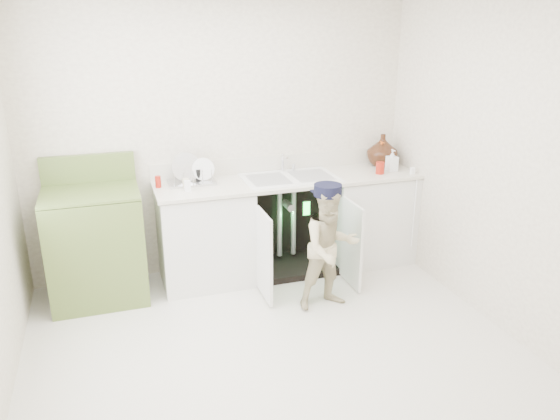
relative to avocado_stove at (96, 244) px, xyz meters
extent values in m
plane|color=beige|center=(1.18, -1.18, -0.49)|extent=(3.50, 3.50, 0.00)
cube|color=#EFE5CD|center=(1.18, 0.32, 0.76)|extent=(3.50, 2.50, 0.02)
cube|color=#EFE5CD|center=(1.18, -2.68, 0.76)|extent=(3.50, 2.50, 0.02)
cube|color=#EFE5CD|center=(2.93, -1.18, 0.76)|extent=(2.50, 3.00, 0.02)
cube|color=silver|center=(0.93, 0.02, -0.06)|extent=(0.80, 0.60, 0.86)
cube|color=silver|center=(2.53, 0.02, -0.06)|extent=(0.80, 0.60, 0.86)
cube|color=black|center=(1.73, 0.29, -0.06)|extent=(0.80, 0.06, 0.86)
cube|color=black|center=(1.73, 0.02, -0.46)|extent=(0.80, 0.60, 0.06)
cylinder|color=gray|center=(1.66, 0.12, -0.04)|extent=(0.05, 0.05, 0.70)
cylinder|color=gray|center=(1.80, 0.12, -0.04)|extent=(0.05, 0.05, 0.70)
cylinder|color=gray|center=(1.73, 0.07, 0.13)|extent=(0.07, 0.18, 0.07)
cube|color=silver|center=(1.33, -0.48, -0.09)|extent=(0.03, 0.40, 0.76)
cube|color=silver|center=(2.13, -0.48, -0.09)|extent=(0.02, 0.40, 0.76)
cube|color=beige|center=(1.73, 0.02, 0.39)|extent=(2.44, 0.64, 0.03)
cube|color=beige|center=(1.73, 0.31, 0.48)|extent=(2.44, 0.02, 0.15)
cube|color=white|center=(1.73, 0.02, 0.40)|extent=(0.85, 0.55, 0.02)
cube|color=gray|center=(1.52, 0.02, 0.41)|extent=(0.34, 0.40, 0.01)
cube|color=gray|center=(1.93, 0.02, 0.41)|extent=(0.34, 0.40, 0.01)
cylinder|color=silver|center=(1.73, 0.24, 0.50)|extent=(0.03, 0.03, 0.17)
cylinder|color=silver|center=(1.73, 0.18, 0.57)|extent=(0.02, 0.14, 0.02)
cylinder|color=silver|center=(1.84, 0.24, 0.45)|extent=(0.04, 0.04, 0.06)
cylinder|color=white|center=(2.86, -0.29, 0.06)|extent=(0.01, 0.01, 0.70)
cube|color=white|center=(2.86, -0.20, 0.44)|extent=(0.04, 0.02, 0.06)
cube|color=silver|center=(0.85, 0.14, 0.42)|extent=(0.41, 0.27, 0.02)
cylinder|color=silver|center=(0.81, 0.16, 0.49)|extent=(0.25, 0.09, 0.24)
cylinder|color=white|center=(0.96, 0.14, 0.48)|extent=(0.20, 0.05, 0.20)
cylinder|color=silver|center=(0.69, 0.04, 0.49)|extent=(0.01, 0.01, 0.12)
cylinder|color=silver|center=(0.77, 0.04, 0.49)|extent=(0.01, 0.01, 0.12)
cylinder|color=silver|center=(0.85, 0.04, 0.49)|extent=(0.01, 0.01, 0.12)
cylinder|color=silver|center=(0.93, 0.04, 0.49)|extent=(0.01, 0.01, 0.12)
cylinder|color=silver|center=(1.01, 0.04, 0.49)|extent=(0.01, 0.01, 0.12)
imported|color=#462814|center=(2.73, 0.16, 0.57)|extent=(0.30, 0.30, 0.31)
imported|color=#EC540C|center=(2.69, 0.12, 0.54)|extent=(0.10, 0.10, 0.25)
imported|color=white|center=(2.73, -0.04, 0.51)|extent=(0.09, 0.09, 0.21)
cylinder|color=#A41B0E|center=(2.57, -0.10, 0.46)|extent=(0.08, 0.08, 0.11)
cylinder|color=#A2190D|center=(0.56, 0.10, 0.46)|extent=(0.05, 0.05, 0.10)
cylinder|color=#C5B990|center=(0.78, 0.02, 0.45)|extent=(0.06, 0.06, 0.08)
cylinder|color=black|center=(0.91, 0.14, 0.47)|extent=(0.04, 0.04, 0.12)
cube|color=white|center=(0.78, -0.08, 0.45)|extent=(0.05, 0.05, 0.09)
cube|color=#5B7232|center=(0.00, -0.01, -0.03)|extent=(0.77, 0.65, 0.93)
cube|color=#5B7232|center=(0.00, -0.01, 0.45)|extent=(0.77, 0.65, 0.02)
cube|color=#5B7232|center=(0.00, 0.28, 0.58)|extent=(0.77, 0.06, 0.24)
cylinder|color=black|center=(-0.19, -0.17, 0.45)|extent=(0.17, 0.17, 0.02)
cylinder|color=silver|center=(-0.19, -0.17, 0.46)|extent=(0.20, 0.20, 0.01)
cylinder|color=black|center=(-0.19, 0.15, 0.45)|extent=(0.17, 0.17, 0.02)
cylinder|color=silver|center=(-0.19, 0.15, 0.46)|extent=(0.20, 0.20, 0.01)
cylinder|color=black|center=(0.19, -0.17, 0.45)|extent=(0.17, 0.17, 0.02)
cylinder|color=silver|center=(0.19, -0.17, 0.46)|extent=(0.20, 0.20, 0.01)
cylinder|color=black|center=(0.19, 0.15, 0.45)|extent=(0.17, 0.17, 0.02)
cylinder|color=silver|center=(0.19, 0.15, 0.46)|extent=(0.20, 0.20, 0.01)
imported|color=beige|center=(1.80, -0.76, 0.03)|extent=(0.53, 0.43, 1.04)
cylinder|color=black|center=(1.80, -0.76, 0.52)|extent=(0.23, 0.23, 0.09)
cube|color=black|center=(1.79, -0.66, 0.48)|extent=(0.18, 0.10, 0.01)
cube|color=black|center=(1.76, -0.32, 0.23)|extent=(0.07, 0.01, 0.14)
cube|color=#26F23F|center=(1.76, -0.33, 0.23)|extent=(0.06, 0.00, 0.12)
camera|label=1|loc=(0.15, -4.48, 1.78)|focal=35.00mm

